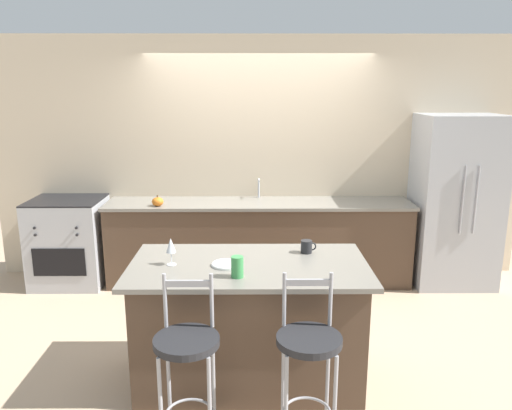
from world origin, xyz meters
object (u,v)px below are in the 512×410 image
(bar_stool_far, at_px, (309,356))
(coffee_mug, at_px, (307,247))
(tumbler_cup, at_px, (237,267))
(wine_glass, at_px, (171,246))
(oven_range, at_px, (69,242))
(pumpkin_decoration, at_px, (158,202))
(refrigerator, at_px, (455,201))
(bar_stool_near, at_px, (187,358))
(dinner_plate, at_px, (226,264))

(bar_stool_far, xyz_separation_m, coffee_mug, (0.08, 0.94, 0.38))
(tumbler_cup, bearing_deg, coffee_mug, 43.80)
(tumbler_cup, bearing_deg, wine_glass, 153.35)
(oven_range, relative_size, pumpkin_decoration, 7.88)
(wine_glass, height_order, pumpkin_decoration, wine_glass)
(refrigerator, xyz_separation_m, pumpkin_decoration, (-3.21, -0.15, 0.03))
(bar_stool_far, xyz_separation_m, pumpkin_decoration, (-1.33, 2.45, 0.38))
(bar_stool_near, relative_size, bar_stool_far, 1.00)
(refrigerator, height_order, wine_glass, refrigerator)
(bar_stool_near, bearing_deg, tumbler_cup, 58.20)
(oven_range, xyz_separation_m, tumbler_cup, (1.93, -2.15, 0.51))
(bar_stool_far, xyz_separation_m, wine_glass, (-0.91, 0.69, 0.47))
(wine_glass, distance_m, pumpkin_decoration, 1.81)
(bar_stool_near, xyz_separation_m, coffee_mug, (0.80, 0.96, 0.38))
(refrigerator, height_order, bar_stool_near, refrigerator)
(wine_glass, bearing_deg, bar_stool_near, -74.80)
(bar_stool_near, distance_m, tumbler_cup, 0.67)
(dinner_plate, relative_size, pumpkin_decoration, 1.76)
(bar_stool_near, xyz_separation_m, tumbler_cup, (0.29, 0.46, 0.40))
(refrigerator, distance_m, bar_stool_near, 3.70)
(refrigerator, height_order, bar_stool_far, refrigerator)
(coffee_mug, distance_m, pumpkin_decoration, 2.07)
(dinner_plate, xyz_separation_m, tumbler_cup, (0.09, -0.22, 0.06))
(wine_glass, bearing_deg, oven_range, 127.15)
(refrigerator, relative_size, pumpkin_decoration, 15.34)
(dinner_plate, bearing_deg, bar_stool_near, -106.35)
(coffee_mug, bearing_deg, bar_stool_far, -94.86)
(dinner_plate, bearing_deg, pumpkin_decoration, 114.62)
(wine_glass, bearing_deg, tumbler_cup, -26.65)
(coffee_mug, bearing_deg, oven_range, 145.83)
(dinner_plate, bearing_deg, bar_stool_far, -52.26)
(refrigerator, xyz_separation_m, oven_range, (-4.23, 0.01, -0.45))
(wine_glass, xyz_separation_m, tumbler_cup, (0.48, -0.24, -0.07))
(oven_range, relative_size, coffee_mug, 8.03)
(refrigerator, height_order, oven_range, refrigerator)
(bar_stool_far, xyz_separation_m, dinner_plate, (-0.52, 0.67, 0.34))
(bar_stool_near, relative_size, pumpkin_decoration, 8.79)
(coffee_mug, relative_size, pumpkin_decoration, 0.98)
(bar_stool_near, xyz_separation_m, pumpkin_decoration, (-0.61, 2.46, 0.38))
(bar_stool_near, bearing_deg, pumpkin_decoration, 103.98)
(bar_stool_near, bearing_deg, dinner_plate, 73.65)
(wine_glass, bearing_deg, bar_stool_far, -37.09)
(refrigerator, distance_m, wine_glass, 3.38)
(refrigerator, distance_m, oven_range, 4.26)
(refrigerator, relative_size, oven_range, 1.95)
(bar_stool_far, distance_m, tumbler_cup, 0.74)
(pumpkin_decoration, bearing_deg, refrigerator, 2.64)
(wine_glass, bearing_deg, pumpkin_decoration, 103.50)
(bar_stool_far, bearing_deg, oven_range, 132.22)
(oven_range, distance_m, coffee_mug, 2.99)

